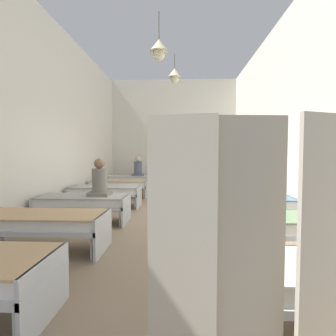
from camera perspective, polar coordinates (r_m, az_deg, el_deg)
name	(u,v)px	position (r m, az deg, el deg)	size (l,w,h in m)	color
ground_plane	(166,216)	(6.64, -0.35, -10.18)	(6.17, 12.16, 0.10)	#8C755B
room_shell	(169,121)	(7.75, 0.16, 9.95)	(5.97, 11.76, 4.79)	silver
bed_left_row_1	(42,222)	(4.56, -25.05, -10.33)	(1.90, 0.84, 0.57)	#B7BCC1
bed_right_row_1	(276,225)	(4.27, 21.93, -11.15)	(1.90, 0.84, 0.57)	#B7BCC1
bed_left_row_2	(83,202)	(6.07, -17.51, -6.87)	(1.90, 0.84, 0.57)	#B7BCC1
bed_right_row_2	(248,203)	(5.86, 16.47, -7.21)	(1.90, 0.84, 0.57)	#B7BCC1
bed_left_row_3	(105,191)	(7.66, -13.10, -4.76)	(1.90, 0.84, 0.57)	#B7BCC1
bed_right_row_3	(232,192)	(7.50, 13.42, -4.93)	(1.90, 0.84, 0.57)	#B7BCC1
bed_left_row_4	(119,184)	(9.29, -10.23, -3.36)	(1.90, 0.84, 0.57)	#B7BCC1
bed_right_row_4	(223,185)	(9.16, 11.47, -3.47)	(1.90, 0.84, 0.57)	#B7BCC1
bed_left_row_5	(129,179)	(10.94, -8.22, -2.38)	(1.90, 0.84, 0.57)	#B7BCC1
bed_right_row_5	(216,180)	(10.82, 10.13, -2.45)	(1.90, 0.84, 0.57)	#B7BCC1
nurse_near_aisle	(177,199)	(5.66, 1.82, -6.52)	(0.52, 0.52, 1.49)	white
patient_seated_primary	(138,169)	(10.89, -6.38, -0.12)	(0.44, 0.44, 0.80)	#515B70
patient_seated_secondary	(100,182)	(5.95, -14.26, -2.85)	(0.44, 0.44, 0.80)	slate
potted_plant	(163,175)	(9.72, -1.17, -1.39)	(0.46, 0.46, 1.28)	brown
privacy_screen	(252,258)	(1.77, 17.35, -17.68)	(1.25, 0.19, 1.70)	#BCB29E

